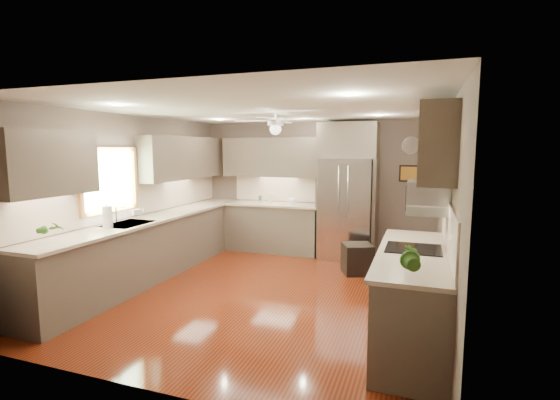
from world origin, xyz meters
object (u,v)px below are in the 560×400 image
Objects in this scene: potted_plant_right at (410,259)px; stool at (357,259)px; paper_towel at (108,217)px; soap_bottle at (137,212)px; microwave at (427,197)px; canister_b at (260,199)px; canister_c at (270,198)px; bowl at (292,203)px; refrigerator at (347,193)px; potted_plant_left at (51,228)px.

potted_plant_right reaches higher than stool.
paper_towel is at bearing 166.17° from potted_plant_right.
paper_towel reaches higher than stool.
soap_bottle is 0.63× the size of paper_towel.
soap_bottle is at bearing 173.80° from microwave.
soap_bottle reaches higher than canister_b.
canister_c is at bearing 15.37° from canister_b.
canister_c reaches higher than stool.
canister_b is 0.67× the size of soap_bottle.
potted_plant_right is 0.61× the size of stool.
canister_b reaches higher than bowl.
bowl is at bearing -2.94° from canister_c.
refrigerator is at bearing 39.14° from soap_bottle.
paper_towel is at bearing -107.65° from canister_b.
stool is at bearing 23.96° from soap_bottle.
refrigerator reaches higher than potted_plant_right.
potted_plant_right reaches higher than soap_bottle.
potted_plant_right is 4.62m from bowl.
microwave is (0.12, 1.24, 0.36)m from potted_plant_right.
potted_plant_left reaches higher than paper_towel.
canister_c is 0.31× the size of stool.
microwave is (3.99, 1.17, 0.38)m from potted_plant_left.
bowl is (1.60, 3.94, -0.13)m from potted_plant_left.
bowl is at bearing 130.77° from microwave.
potted_plant_right is at bearing -53.80° from canister_b.
microwave is at bearing -49.23° from bowl.
potted_plant_left reaches higher than soap_bottle.
bowl is at bearing 62.28° from paper_towel.
microwave is at bearing -61.64° from stool.
canister_b is at bearing -177.29° from bowl.
bowl is 3.70m from microwave.
canister_c is at bearing 135.44° from microwave.
potted_plant_left is at bearing 178.93° from potted_plant_right.
potted_plant_left is 3.87m from potted_plant_right.
microwave is 2.42m from stool.
canister_b is 4.12m from microwave.
stool is at bearing 118.36° from microwave.
paper_towel is at bearing -175.95° from microwave.
refrigerator is at bearing -1.27° from canister_b.
bowl is 1.84m from stool.
potted_plant_right is at bearing -56.02° from canister_c.
microwave reaches higher than soap_bottle.
refrigerator is at bearing 106.98° from potted_plant_right.
refrigerator is (1.52, -0.09, 0.16)m from canister_c.
potted_plant_right reaches higher than paper_towel.
microwave reaches higher than potted_plant_right.
refrigerator is at bearing 116.09° from microwave.
canister_b is 0.65m from bowl.
soap_bottle is at bearing -126.29° from bowl.
bowl is at bearing 67.94° from potted_plant_left.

